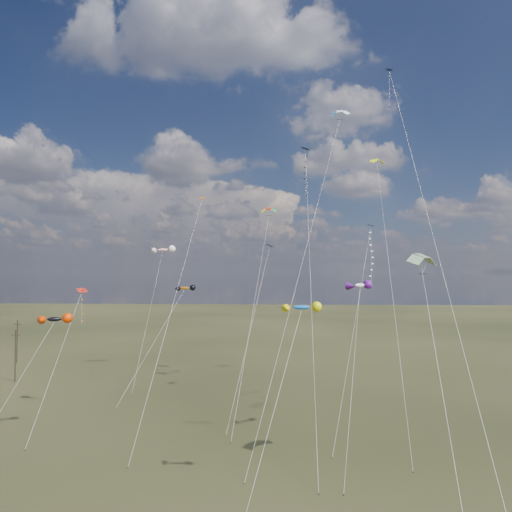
{
  "coord_description": "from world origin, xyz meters",
  "views": [
    {
      "loc": [
        2.94,
        -39.07,
        17.0
      ],
      "look_at": [
        0.0,
        18.0,
        19.0
      ],
      "focal_mm": 32.0,
      "sensor_mm": 36.0,
      "label": 1
    }
  ],
  "objects_px": {
    "diamond_black_high": "(306,182)",
    "parafoil_yellow": "(378,161)",
    "utility_pole_far": "(17,341)",
    "novelty_black_orange": "(54,319)",
    "utility_pole_near": "(15,355)"
  },
  "relations": [
    {
      "from": "utility_pole_far",
      "to": "diamond_black_high",
      "type": "bearing_deg",
      "value": -23.47
    },
    {
      "from": "parafoil_yellow",
      "to": "novelty_black_orange",
      "type": "bearing_deg",
      "value": -151.29
    },
    {
      "from": "utility_pole_near",
      "to": "parafoil_yellow",
      "type": "relative_size",
      "value": 0.24
    },
    {
      "from": "diamond_black_high",
      "to": "parafoil_yellow",
      "type": "xyz_separation_m",
      "value": [
        10.53,
        5.22,
        3.98
      ]
    },
    {
      "from": "diamond_black_high",
      "to": "parafoil_yellow",
      "type": "relative_size",
      "value": 1.01
    },
    {
      "from": "diamond_black_high",
      "to": "utility_pole_near",
      "type": "bearing_deg",
      "value": 168.83
    },
    {
      "from": "utility_pole_near",
      "to": "parafoil_yellow",
      "type": "height_order",
      "value": "parafoil_yellow"
    },
    {
      "from": "utility_pole_near",
      "to": "utility_pole_far",
      "type": "distance_m",
      "value": 16.12
    },
    {
      "from": "diamond_black_high",
      "to": "parafoil_yellow",
      "type": "distance_m",
      "value": 12.41
    },
    {
      "from": "utility_pole_far",
      "to": "novelty_black_orange",
      "type": "relative_size",
      "value": 0.63
    },
    {
      "from": "utility_pole_far",
      "to": "novelty_black_orange",
      "type": "height_order",
      "value": "novelty_black_orange"
    },
    {
      "from": "diamond_black_high",
      "to": "parafoil_yellow",
      "type": "height_order",
      "value": "diamond_black_high"
    },
    {
      "from": "utility_pole_near",
      "to": "parafoil_yellow",
      "type": "bearing_deg",
      "value": -3.71
    },
    {
      "from": "utility_pole_far",
      "to": "parafoil_yellow",
      "type": "height_order",
      "value": "parafoil_yellow"
    },
    {
      "from": "parafoil_yellow",
      "to": "novelty_black_orange",
      "type": "distance_m",
      "value": 46.89
    }
  ]
}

